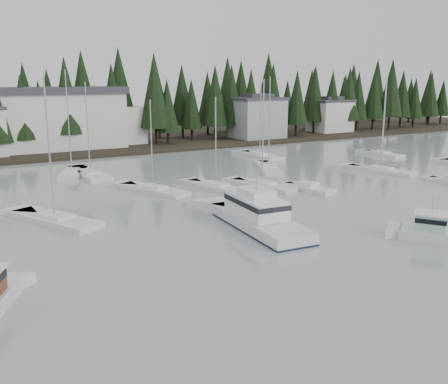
{
  "coord_description": "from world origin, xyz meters",
  "views": [
    {
      "loc": [
        -23.01,
        -10.96,
        12.92
      ],
      "look_at": [
        -0.4,
        28.59,
        2.5
      ],
      "focal_mm": 40.0,
      "sensor_mm": 36.0,
      "label": 1
    }
  ],
  "objects_px": {
    "sailboat_3": "(268,169)",
    "sailboat_5": "(380,171)",
    "sailboat_2": "(382,155)",
    "sailboat_10": "(216,188)",
    "harbor_inn": "(65,119)",
    "sailboat_1": "(91,175)",
    "sailboat_12": "(262,187)",
    "sailboat_11": "(260,157)",
    "lobster_boat_teal": "(446,235)",
    "house_east_b": "(330,115)",
    "cabin_cruiser_center": "(258,219)",
    "sailboat_8": "(55,221)",
    "house_east_a": "(257,117)",
    "sailboat_7": "(153,191)",
    "runabout_1": "(308,189)",
    "sailboat_13": "(72,174)"
  },
  "relations": [
    {
      "from": "sailboat_13",
      "to": "sailboat_12",
      "type": "bearing_deg",
      "value": -115.89
    },
    {
      "from": "sailboat_7",
      "to": "sailboat_5",
      "type": "bearing_deg",
      "value": -119.83
    },
    {
      "from": "lobster_boat_teal",
      "to": "sailboat_11",
      "type": "height_order",
      "value": "sailboat_11"
    },
    {
      "from": "sailboat_11",
      "to": "sailboat_12",
      "type": "height_order",
      "value": "sailboat_11"
    },
    {
      "from": "house_east_b",
      "to": "sailboat_7",
      "type": "bearing_deg",
      "value": -147.94
    },
    {
      "from": "house_east_a",
      "to": "sailboat_8",
      "type": "bearing_deg",
      "value": -139.74
    },
    {
      "from": "sailboat_10",
      "to": "sailboat_12",
      "type": "bearing_deg",
      "value": -124.66
    },
    {
      "from": "house_east_b",
      "to": "sailboat_5",
      "type": "bearing_deg",
      "value": -123.35
    },
    {
      "from": "sailboat_3",
      "to": "sailboat_7",
      "type": "height_order",
      "value": "sailboat_3"
    },
    {
      "from": "sailboat_11",
      "to": "runabout_1",
      "type": "bearing_deg",
      "value": 157.04
    },
    {
      "from": "cabin_cruiser_center",
      "to": "sailboat_12",
      "type": "xyz_separation_m",
      "value": [
        9.73,
        13.79,
        -0.73
      ]
    },
    {
      "from": "house_east_b",
      "to": "sailboat_2",
      "type": "distance_m",
      "value": 34.73
    },
    {
      "from": "sailboat_5",
      "to": "harbor_inn",
      "type": "bearing_deg",
      "value": 21.42
    },
    {
      "from": "house_east_a",
      "to": "sailboat_12",
      "type": "xyz_separation_m",
      "value": [
        -25.65,
        -39.94,
        -4.83
      ]
    },
    {
      "from": "sailboat_1",
      "to": "sailboat_12",
      "type": "relative_size",
      "value": 0.97
    },
    {
      "from": "sailboat_3",
      "to": "sailboat_7",
      "type": "relative_size",
      "value": 1.23
    },
    {
      "from": "house_east_b",
      "to": "sailboat_1",
      "type": "distance_m",
      "value": 68.34
    },
    {
      "from": "sailboat_3",
      "to": "sailboat_5",
      "type": "distance_m",
      "value": 15.74
    },
    {
      "from": "sailboat_2",
      "to": "sailboat_11",
      "type": "xyz_separation_m",
      "value": [
        -19.25,
        8.81,
        -0.02
      ]
    },
    {
      "from": "sailboat_8",
      "to": "cabin_cruiser_center",
      "type": "bearing_deg",
      "value": -151.01
    },
    {
      "from": "sailboat_3",
      "to": "sailboat_10",
      "type": "xyz_separation_m",
      "value": [
        -12.8,
        -7.47,
        -0.01
      ]
    },
    {
      "from": "sailboat_11",
      "to": "house_east_a",
      "type": "bearing_deg",
      "value": -34.26
    },
    {
      "from": "lobster_boat_teal",
      "to": "sailboat_7",
      "type": "xyz_separation_m",
      "value": [
        -13.86,
        28.74,
        -0.47
      ]
    },
    {
      "from": "sailboat_10",
      "to": "lobster_boat_teal",
      "type": "bearing_deg",
      "value": -179.22
    },
    {
      "from": "sailboat_2",
      "to": "sailboat_5",
      "type": "relative_size",
      "value": 1.08
    },
    {
      "from": "runabout_1",
      "to": "sailboat_8",
      "type": "bearing_deg",
      "value": 75.7
    },
    {
      "from": "harbor_inn",
      "to": "sailboat_1",
      "type": "relative_size",
      "value": 2.26
    },
    {
      "from": "sailboat_3",
      "to": "runabout_1",
      "type": "xyz_separation_m",
      "value": [
        -3.81,
        -13.68,
        0.06
      ]
    },
    {
      "from": "sailboat_1",
      "to": "sailboat_12",
      "type": "xyz_separation_m",
      "value": [
        16.11,
        -17.74,
        0.02
      ]
    },
    {
      "from": "sailboat_8",
      "to": "sailboat_10",
      "type": "relative_size",
      "value": 1.22
    },
    {
      "from": "cabin_cruiser_center",
      "to": "sailboat_12",
      "type": "height_order",
      "value": "sailboat_12"
    },
    {
      "from": "cabin_cruiser_center",
      "to": "sailboat_2",
      "type": "distance_m",
      "value": 48.8
    },
    {
      "from": "harbor_inn",
      "to": "sailboat_10",
      "type": "height_order",
      "value": "harbor_inn"
    },
    {
      "from": "house_east_b",
      "to": "runabout_1",
      "type": "xyz_separation_m",
      "value": [
        -43.94,
        -46.1,
        -4.27
      ]
    },
    {
      "from": "lobster_boat_teal",
      "to": "sailboat_8",
      "type": "bearing_deg",
      "value": 16.02
    },
    {
      "from": "sailboat_3",
      "to": "runabout_1",
      "type": "height_order",
      "value": "sailboat_3"
    },
    {
      "from": "house_east_a",
      "to": "cabin_cruiser_center",
      "type": "relative_size",
      "value": 0.83
    },
    {
      "from": "house_east_b",
      "to": "sailboat_1",
      "type": "xyz_separation_m",
      "value": [
        -63.76,
        -24.19,
        -4.35
      ]
    },
    {
      "from": "sailboat_5",
      "to": "sailboat_8",
      "type": "relative_size",
      "value": 0.9
    },
    {
      "from": "sailboat_7",
      "to": "runabout_1",
      "type": "distance_m",
      "value": 18.23
    },
    {
      "from": "sailboat_10",
      "to": "sailboat_3",
      "type": "bearing_deg",
      "value": -73.17
    },
    {
      "from": "lobster_boat_teal",
      "to": "sailboat_5",
      "type": "relative_size",
      "value": 0.64
    },
    {
      "from": "sailboat_2",
      "to": "sailboat_1",
      "type": "bearing_deg",
      "value": 82.47
    },
    {
      "from": "sailboat_3",
      "to": "sailboat_11",
      "type": "height_order",
      "value": "sailboat_11"
    },
    {
      "from": "sailboat_13",
      "to": "sailboat_11",
      "type": "bearing_deg",
      "value": -68.09
    },
    {
      "from": "house_east_b",
      "to": "harbor_inn",
      "type": "distance_m",
      "value": 61.02
    },
    {
      "from": "sailboat_3",
      "to": "sailboat_12",
      "type": "distance_m",
      "value": 12.13
    },
    {
      "from": "sailboat_1",
      "to": "sailboat_3",
      "type": "distance_m",
      "value": 25.02
    },
    {
      "from": "sailboat_10",
      "to": "sailboat_11",
      "type": "xyz_separation_m",
      "value": [
        18.26,
        17.88,
        0.01
      ]
    },
    {
      "from": "lobster_boat_teal",
      "to": "harbor_inn",
      "type": "bearing_deg",
      "value": -22.77
    }
  ]
}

